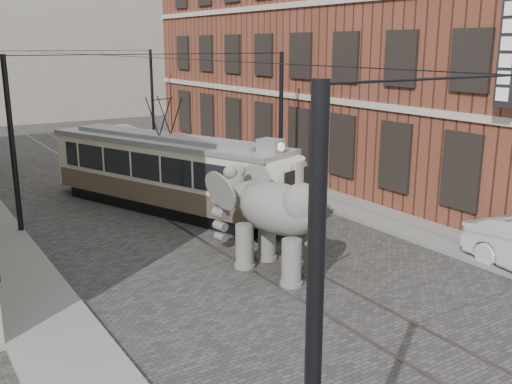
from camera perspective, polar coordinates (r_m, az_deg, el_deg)
ground at (r=17.93m, az=-0.26°, el=-6.22°), size 120.00×120.00×0.00m
tram_rails at (r=17.92m, az=-0.26°, el=-6.18°), size 1.54×80.00×0.02m
sidewalk_right at (r=21.55m, az=13.36°, el=-2.84°), size 2.00×60.00×0.15m
sidewalk_left at (r=15.69m, az=-21.09°, el=-10.05°), size 2.00×60.00×0.15m
brick_building at (r=30.60m, az=8.38°, el=13.65°), size 8.00×26.00×12.00m
distant_block at (r=54.92m, az=-23.95°, el=13.90°), size 28.00×10.00×14.00m
catenary at (r=21.35m, az=-7.97°, el=5.33°), size 11.00×30.20×6.00m
tram at (r=22.42m, az=-8.88°, el=3.59°), size 6.08×11.06×4.36m
elephant at (r=16.22m, az=2.25°, el=-3.11°), size 3.50×5.12×2.87m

